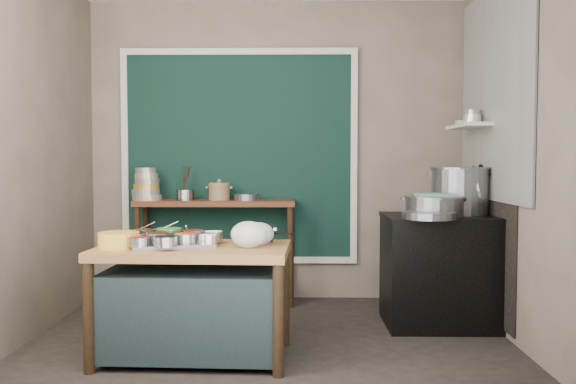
{
  "coord_description": "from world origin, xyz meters",
  "views": [
    {
      "loc": [
        0.19,
        -4.27,
        1.32
      ],
      "look_at": [
        0.13,
        0.25,
        1.08
      ],
      "focal_mm": 38.0,
      "sensor_mm": 36.0,
      "label": 1
    }
  ],
  "objects_px": {
    "yellow_basin": "(119,240)",
    "utensil_cup": "(186,195)",
    "condiment_tray": "(172,244)",
    "steamer": "(434,206)",
    "stock_pot": "(460,191)",
    "back_counter": "(216,252)",
    "saucepan": "(258,234)",
    "prep_table": "(194,302)",
    "stove_block": "(442,272)",
    "ceramic_crock": "(219,192)"
  },
  "relations": [
    {
      "from": "back_counter",
      "to": "steamer",
      "type": "xyz_separation_m",
      "value": [
        1.81,
        -0.82,
        0.48
      ]
    },
    {
      "from": "prep_table",
      "to": "back_counter",
      "type": "bearing_deg",
      "value": 94.46
    },
    {
      "from": "ceramic_crock",
      "to": "stock_pot",
      "type": "bearing_deg",
      "value": -17.16
    },
    {
      "from": "prep_table",
      "to": "utensil_cup",
      "type": "distance_m",
      "value": 1.72
    },
    {
      "from": "stock_pot",
      "to": "ceramic_crock",
      "type": "bearing_deg",
      "value": 162.84
    },
    {
      "from": "prep_table",
      "to": "ceramic_crock",
      "type": "distance_m",
      "value": 1.7
    },
    {
      "from": "yellow_basin",
      "to": "stock_pot",
      "type": "distance_m",
      "value": 2.69
    },
    {
      "from": "yellow_basin",
      "to": "back_counter",
      "type": "bearing_deg",
      "value": 76.25
    },
    {
      "from": "prep_table",
      "to": "utensil_cup",
      "type": "height_order",
      "value": "utensil_cup"
    },
    {
      "from": "stock_pot",
      "to": "steamer",
      "type": "bearing_deg",
      "value": -142.97
    },
    {
      "from": "prep_table",
      "to": "back_counter",
      "type": "distance_m",
      "value": 1.58
    },
    {
      "from": "back_counter",
      "to": "saucepan",
      "type": "distance_m",
      "value": 1.56
    },
    {
      "from": "prep_table",
      "to": "saucepan",
      "type": "height_order",
      "value": "saucepan"
    },
    {
      "from": "condiment_tray",
      "to": "utensil_cup",
      "type": "xyz_separation_m",
      "value": [
        -0.19,
        1.56,
        0.24
      ]
    },
    {
      "from": "prep_table",
      "to": "saucepan",
      "type": "relative_size",
      "value": 5.5
    },
    {
      "from": "yellow_basin",
      "to": "saucepan",
      "type": "xyz_separation_m",
      "value": [
        0.89,
        0.22,
        0.01
      ]
    },
    {
      "from": "yellow_basin",
      "to": "ceramic_crock",
      "type": "height_order",
      "value": "ceramic_crock"
    },
    {
      "from": "stove_block",
      "to": "steamer",
      "type": "xyz_separation_m",
      "value": [
        -0.09,
        -0.09,
        0.53
      ]
    },
    {
      "from": "yellow_basin",
      "to": "steamer",
      "type": "relative_size",
      "value": 0.54
    },
    {
      "from": "stock_pot",
      "to": "steamer",
      "type": "distance_m",
      "value": 0.33
    },
    {
      "from": "utensil_cup",
      "to": "stock_pot",
      "type": "bearing_deg",
      "value": -14.89
    },
    {
      "from": "stove_block",
      "to": "saucepan",
      "type": "bearing_deg",
      "value": -153.16
    },
    {
      "from": "yellow_basin",
      "to": "ceramic_crock",
      "type": "xyz_separation_m",
      "value": [
        0.44,
        1.66,
        0.22
      ]
    },
    {
      "from": "stove_block",
      "to": "ceramic_crock",
      "type": "distance_m",
      "value": 2.09
    },
    {
      "from": "utensil_cup",
      "to": "ceramic_crock",
      "type": "height_order",
      "value": "ceramic_crock"
    },
    {
      "from": "stove_block",
      "to": "yellow_basin",
      "type": "distance_m",
      "value": 2.52
    },
    {
      "from": "prep_table",
      "to": "ceramic_crock",
      "type": "xyz_separation_m",
      "value": [
        -0.03,
        1.57,
        0.64
      ]
    },
    {
      "from": "prep_table",
      "to": "steamer",
      "type": "height_order",
      "value": "steamer"
    },
    {
      "from": "condiment_tray",
      "to": "steamer",
      "type": "distance_m",
      "value": 2.05
    },
    {
      "from": "back_counter",
      "to": "utensil_cup",
      "type": "height_order",
      "value": "utensil_cup"
    },
    {
      "from": "stove_block",
      "to": "saucepan",
      "type": "relative_size",
      "value": 3.96
    },
    {
      "from": "stove_block",
      "to": "utensil_cup",
      "type": "height_order",
      "value": "utensil_cup"
    },
    {
      "from": "ceramic_crock",
      "to": "steamer",
      "type": "xyz_separation_m",
      "value": [
        1.78,
        -0.81,
        -0.06
      ]
    },
    {
      "from": "yellow_basin",
      "to": "utensil_cup",
      "type": "height_order",
      "value": "utensil_cup"
    },
    {
      "from": "utensil_cup",
      "to": "stock_pot",
      "type": "height_order",
      "value": "stock_pot"
    },
    {
      "from": "prep_table",
      "to": "stove_block",
      "type": "bearing_deg",
      "value": 27.09
    },
    {
      "from": "ceramic_crock",
      "to": "utensil_cup",
      "type": "bearing_deg",
      "value": -179.12
    },
    {
      "from": "condiment_tray",
      "to": "ceramic_crock",
      "type": "relative_size",
      "value": 2.54
    },
    {
      "from": "stove_block",
      "to": "saucepan",
      "type": "height_order",
      "value": "saucepan"
    },
    {
      "from": "stove_block",
      "to": "saucepan",
      "type": "distance_m",
      "value": 1.64
    },
    {
      "from": "back_counter",
      "to": "stock_pot",
      "type": "height_order",
      "value": "stock_pot"
    },
    {
      "from": "stove_block",
      "to": "ceramic_crock",
      "type": "height_order",
      "value": "ceramic_crock"
    },
    {
      "from": "steamer",
      "to": "prep_table",
      "type": "bearing_deg",
      "value": -156.43
    },
    {
      "from": "condiment_tray",
      "to": "stock_pot",
      "type": "xyz_separation_m",
      "value": [
        2.14,
        0.94,
        0.31
      ]
    },
    {
      "from": "ceramic_crock",
      "to": "condiment_tray",
      "type": "bearing_deg",
      "value": -94.16
    },
    {
      "from": "yellow_basin",
      "to": "utensil_cup",
      "type": "relative_size",
      "value": 1.64
    },
    {
      "from": "back_counter",
      "to": "stove_block",
      "type": "bearing_deg",
      "value": -21.02
    },
    {
      "from": "back_counter",
      "to": "yellow_basin",
      "type": "distance_m",
      "value": 1.74
    },
    {
      "from": "stove_block",
      "to": "condiment_tray",
      "type": "relative_size",
      "value": 1.71
    },
    {
      "from": "condiment_tray",
      "to": "steamer",
      "type": "bearing_deg",
      "value": 21.74
    }
  ]
}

